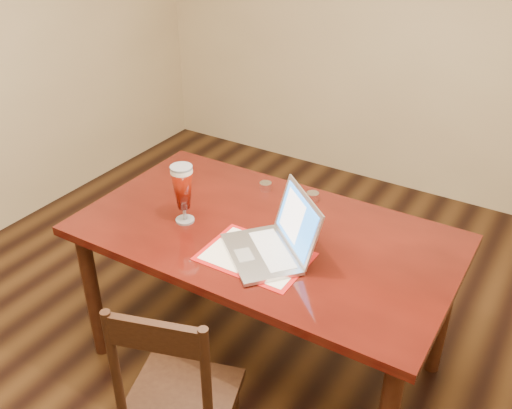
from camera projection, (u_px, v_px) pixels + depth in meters
The scene contains 3 objects.
room_shell at pixel (230, 22), 1.70m from camera, with size 4.51×5.01×2.71m.
dining_table at pixel (263, 247), 2.55m from camera, with size 1.66×0.94×1.05m.
dining_chair at pixel (178, 401), 2.13m from camera, with size 0.50×0.49×0.95m.
Camera 1 is at (0.98, -1.44, 2.16)m, focal length 40.00 mm.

